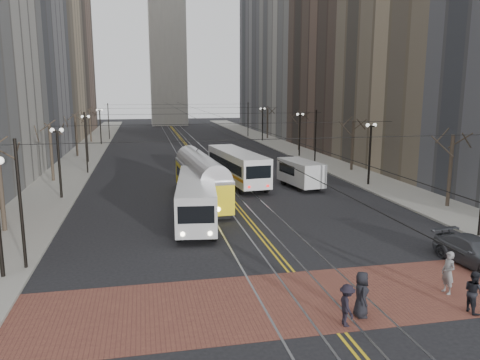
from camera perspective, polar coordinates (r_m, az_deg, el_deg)
name	(u,v)px	position (r m, az deg, el deg)	size (l,w,h in m)	color
ground	(286,265)	(24.53, 5.58, -10.29)	(260.00, 260.00, 0.00)	black
sidewalk_left	(84,155)	(67.87, -18.50, 2.89)	(5.00, 140.00, 0.15)	gray
sidewalk_right	(292,150)	(70.86, 6.39, 3.70)	(5.00, 140.00, 0.15)	gray
crosswalk_band	(313,298)	(21.05, 8.90, -14.07)	(25.00, 6.00, 0.01)	brown
streetcar_rails	(193,153)	(67.75, -5.79, 3.32)	(4.80, 130.00, 0.02)	gray
centre_lines	(193,153)	(67.75, -5.79, 3.32)	(0.42, 130.00, 0.01)	gold
building_left_far	(49,36)	(109.97, -22.30, 15.91)	(16.00, 20.00, 40.00)	brown
building_right_mid	(359,35)	(75.61, 14.35, 16.74)	(16.00, 20.00, 34.00)	brown
building_right_far	(282,41)	(113.14, 5.18, 16.49)	(16.00, 20.00, 40.00)	slate
lamp_posts	(208,146)	(51.39, -3.93, 4.10)	(27.60, 57.20, 5.60)	black
street_trees	(201,140)	(57.80, -4.82, 4.83)	(31.68, 53.28, 5.60)	#382D23
trolley_wires	(201,133)	(57.29, -4.78, 5.76)	(25.96, 120.00, 6.60)	black
transit_bus	(196,200)	(32.27, -5.34, -2.40)	(2.42, 11.64, 2.91)	#BABABA
streetcar	(201,183)	(37.77, -4.79, -0.37)	(2.36, 12.72, 3.00)	yellow
rear_bus	(237,167)	(44.90, -0.38, 1.55)	(2.61, 11.99, 3.13)	silver
cargo_van	(301,174)	(43.27, 7.39, 0.68)	(2.18, 5.66, 2.50)	silver
sedan_grey	(290,161)	(55.03, 6.13, 2.28)	(1.61, 4.00, 1.36)	#404248
sedan_parked	(476,252)	(26.99, 26.79, -7.87)	(1.98, 4.87, 1.41)	#47494F
pedestrian_a	(361,294)	(19.55, 14.57, -13.32)	(0.91, 0.59, 1.86)	black
pedestrian_b	(448,273)	(22.84, 24.05, -10.27)	(0.70, 0.46, 1.91)	gray
pedestrian_c	(474,292)	(21.48, 26.61, -12.09)	(0.84, 0.65, 1.73)	black
pedestrian_d	(347,305)	(18.76, 12.91, -14.66)	(1.06, 0.61, 1.65)	black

